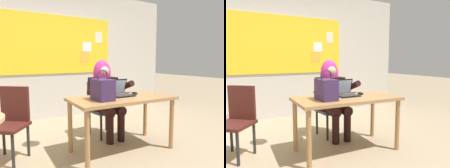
{
  "view_description": "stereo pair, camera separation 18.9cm",
  "coord_description": "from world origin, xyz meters",
  "views": [
    {
      "loc": [
        -1.44,
        -2.31,
        1.25
      ],
      "look_at": [
        0.21,
        0.32,
        0.89
      ],
      "focal_mm": 34.13,
      "sensor_mm": 36.0,
      "label": 1
    },
    {
      "loc": [
        -1.27,
        -2.41,
        1.25
      ],
      "look_at": [
        0.21,
        0.32,
        0.89
      ],
      "focal_mm": 34.13,
      "sensor_mm": 36.0,
      "label": 2
    }
  ],
  "objects": [
    {
      "name": "ground_plane",
      "position": [
        0.0,
        0.0,
        0.0
      ],
      "size": [
        24.0,
        24.0,
        0.0
      ],
      "primitive_type": "plane",
      "color": "tan"
    },
    {
      "name": "wall_back_bulletin",
      "position": [
        -0.0,
        2.13,
        1.38
      ],
      "size": [
        5.55,
        2.32,
        2.73
      ],
      "color": "beige",
      "rests_on": "ground"
    },
    {
      "name": "desk_main",
      "position": [
        0.18,
        0.01,
        0.65
      ],
      "size": [
        1.42,
        0.76,
        0.74
      ],
      "rotation": [
        0.0,
        0.0,
        -0.04
      ],
      "color": "#A37547",
      "rests_on": "ground"
    },
    {
      "name": "chair_at_desk",
      "position": [
        0.25,
        0.72,
        0.49
      ],
      "size": [
        0.46,
        0.46,
        0.89
      ],
      "rotation": [
        0.0,
        0.0,
        -1.48
      ],
      "color": "#2D3347",
      "rests_on": "ground"
    },
    {
      "name": "person_costumed",
      "position": [
        0.25,
        0.59,
        0.73
      ],
      "size": [
        0.59,
        0.6,
        1.24
      ],
      "rotation": [
        0.0,
        0.0,
        -1.57
      ],
      "color": "black",
      "rests_on": "ground"
    },
    {
      "name": "laptop",
      "position": [
        0.22,
        0.11,
        0.79
      ],
      "size": [
        0.3,
        0.29,
        0.23
      ],
      "rotation": [
        0.0,
        0.0,
        0.0
      ],
      "color": "black",
      "rests_on": "desk_main"
    },
    {
      "name": "computer_mouse",
      "position": [
        0.46,
        0.09,
        0.76
      ],
      "size": [
        0.08,
        0.11,
        0.03
      ],
      "primitive_type": "ellipsoid",
      "rotation": [
        0.0,
        0.0,
        0.16
      ],
      "color": "black",
      "rests_on": "desk_main"
    },
    {
      "name": "handbag",
      "position": [
        -0.15,
        -0.04,
        0.88
      ],
      "size": [
        0.2,
        0.3,
        0.38
      ],
      "rotation": [
        0.0,
        0.0,
        -0.26
      ],
      "color": "#38234C",
      "rests_on": "desk_main"
    },
    {
      "name": "chair_spare_by_window",
      "position": [
        -1.14,
        0.54,
        0.51
      ],
      "size": [
        0.59,
        0.59,
        0.9
      ],
      "rotation": [
        0.0,
        0.0,
        4.03
      ],
      "color": "#4C1E19",
      "rests_on": "ground"
    }
  ]
}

